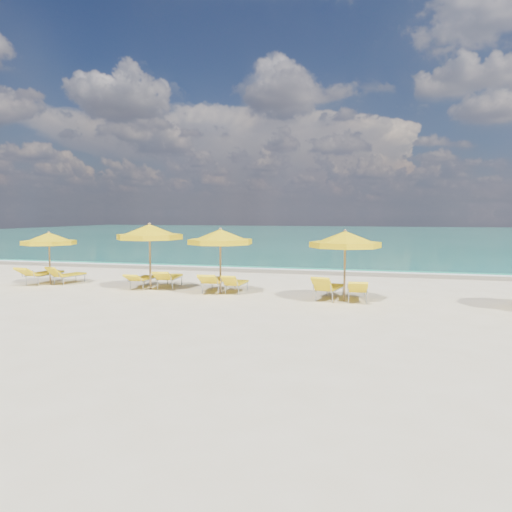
# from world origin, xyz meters

# --- Properties ---
(ground_plane) EXTENTS (120.00, 120.00, 0.00)m
(ground_plane) POSITION_xyz_m (0.00, 0.00, 0.00)
(ground_plane) COLOR beige
(ocean) EXTENTS (120.00, 80.00, 0.30)m
(ocean) POSITION_xyz_m (0.00, 48.00, 0.00)
(ocean) COLOR #14715B
(ocean) RESTS_ON ground
(wet_sand_band) EXTENTS (120.00, 2.60, 0.01)m
(wet_sand_band) POSITION_xyz_m (0.00, 7.40, 0.00)
(wet_sand_band) COLOR tan
(wet_sand_band) RESTS_ON ground
(foam_line) EXTENTS (120.00, 1.20, 0.03)m
(foam_line) POSITION_xyz_m (0.00, 8.20, 0.00)
(foam_line) COLOR white
(foam_line) RESTS_ON ground
(whitecap_near) EXTENTS (14.00, 0.36, 0.05)m
(whitecap_near) POSITION_xyz_m (-6.00, 17.00, 0.00)
(whitecap_near) COLOR white
(whitecap_near) RESTS_ON ground
(whitecap_far) EXTENTS (18.00, 0.30, 0.05)m
(whitecap_far) POSITION_xyz_m (8.00, 24.00, 0.00)
(whitecap_far) COLOR white
(whitecap_far) RESTS_ON ground
(umbrella_2) EXTENTS (2.13, 2.13, 2.08)m
(umbrella_2) POSITION_xyz_m (-7.97, 0.31, 1.77)
(umbrella_2) COLOR #98774C
(umbrella_2) RESTS_ON ground
(umbrella_3) EXTENTS (2.97, 2.97, 2.43)m
(umbrella_3) POSITION_xyz_m (-3.67, 0.30, 2.07)
(umbrella_3) COLOR #98774C
(umbrella_3) RESTS_ON ground
(umbrella_4) EXTENTS (2.76, 2.76, 2.28)m
(umbrella_4) POSITION_xyz_m (-0.86, 0.02, 1.94)
(umbrella_4) COLOR #98774C
(umbrella_4) RESTS_ON ground
(umbrella_5) EXTENTS (2.53, 2.53, 2.27)m
(umbrella_5) POSITION_xyz_m (3.40, -0.35, 1.93)
(umbrella_5) COLOR #98774C
(umbrella_5) RESTS_ON ground
(lounger_2_left) EXTENTS (0.82, 2.05, 0.77)m
(lounger_2_left) POSITION_xyz_m (-8.44, 0.51, 0.24)
(lounger_2_left) COLOR #A5A8AD
(lounger_2_left) RESTS_ON ground
(lounger_2_right) EXTENTS (0.86, 1.69, 0.76)m
(lounger_2_right) POSITION_xyz_m (-7.48, 0.78, 0.20)
(lounger_2_right) COLOR #A5A8AD
(lounger_2_right) RESTS_ON ground
(lounger_3_left) EXTENTS (0.64, 1.79, 0.64)m
(lounger_3_left) POSITION_xyz_m (-4.11, 0.54, 0.21)
(lounger_3_left) COLOR #A5A8AD
(lounger_3_left) RESTS_ON ground
(lounger_3_right) EXTENTS (0.88, 1.98, 0.74)m
(lounger_3_right) POSITION_xyz_m (-3.19, 0.88, 0.23)
(lounger_3_right) COLOR #A5A8AD
(lounger_3_right) RESTS_ON ground
(lounger_4_left) EXTENTS (0.81, 2.02, 0.76)m
(lounger_4_left) POSITION_xyz_m (-1.21, 0.41, 0.23)
(lounger_4_left) COLOR #A5A8AD
(lounger_4_left) RESTS_ON ground
(lounger_4_right) EXTENTS (0.56, 1.59, 0.71)m
(lounger_4_right) POSITION_xyz_m (-0.41, 0.41, 0.20)
(lounger_4_right) COLOR #A5A8AD
(lounger_4_right) RESTS_ON ground
(lounger_5_left) EXTENTS (0.90, 1.86, 0.85)m
(lounger_5_left) POSITION_xyz_m (2.90, -0.10, 0.23)
(lounger_5_left) COLOR #A5A8AD
(lounger_5_left) RESTS_ON ground
(lounger_5_right) EXTENTS (0.78, 1.89, 0.76)m
(lounger_5_right) POSITION_xyz_m (3.78, -0.08, 0.22)
(lounger_5_right) COLOR #A5A8AD
(lounger_5_right) RESTS_ON ground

